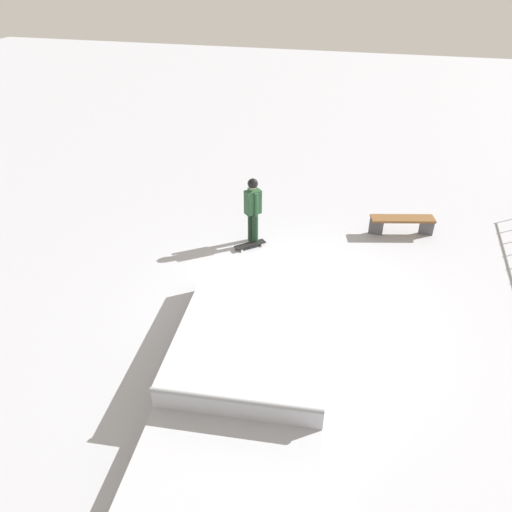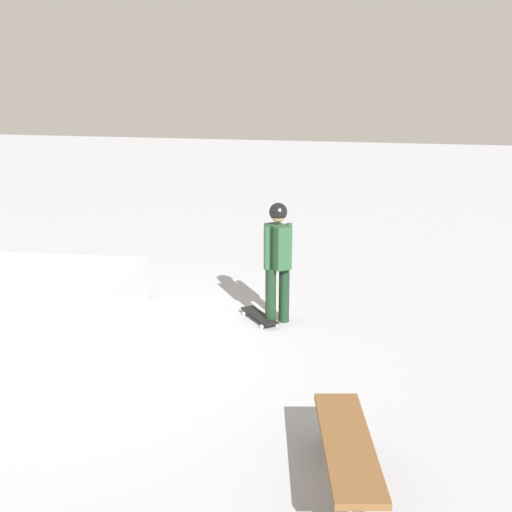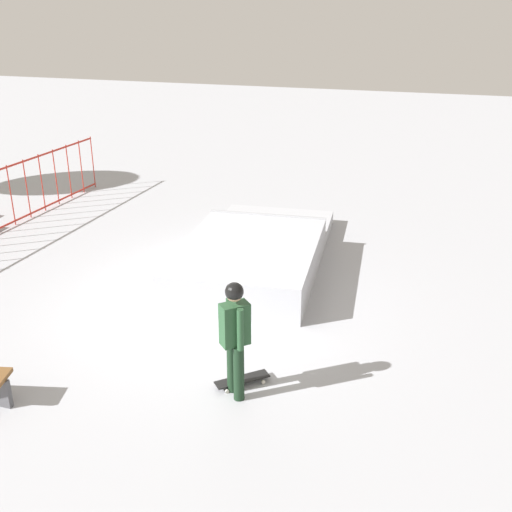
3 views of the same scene
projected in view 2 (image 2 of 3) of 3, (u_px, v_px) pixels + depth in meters
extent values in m
plane|color=#A8AAB2|center=(77.00, 345.00, 8.14)|extent=(60.00, 60.00, 0.00)
cylinder|color=black|center=(271.00, 296.00, 8.76)|extent=(0.15, 0.15, 0.82)
cylinder|color=black|center=(284.00, 294.00, 8.87)|extent=(0.15, 0.15, 0.82)
cube|color=#264C2D|center=(278.00, 246.00, 8.63)|extent=(0.42, 0.43, 0.60)
cylinder|color=#264C2D|center=(267.00, 248.00, 8.54)|extent=(0.09, 0.09, 0.60)
cylinder|color=#264C2D|center=(289.00, 245.00, 8.71)|extent=(0.09, 0.09, 0.60)
sphere|color=tan|center=(278.00, 214.00, 8.51)|extent=(0.22, 0.22, 0.22)
sphere|color=black|center=(278.00, 212.00, 8.50)|extent=(0.25, 0.25, 0.25)
cube|color=black|center=(259.00, 315.00, 8.97)|extent=(0.68, 0.73, 0.02)
cylinder|color=silver|center=(243.00, 314.00, 9.17)|extent=(0.06, 0.06, 0.06)
cylinder|color=silver|center=(257.00, 312.00, 9.27)|extent=(0.06, 0.06, 0.06)
cylinder|color=silver|center=(261.00, 327.00, 8.69)|extent=(0.06, 0.06, 0.06)
cylinder|color=silver|center=(276.00, 324.00, 8.80)|extent=(0.06, 0.06, 0.06)
cube|color=brown|center=(347.00, 444.00, 5.12)|extent=(0.77, 1.65, 0.06)
cube|color=#4C4C51|center=(337.00, 428.00, 5.81)|extent=(0.08, 0.36, 0.42)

